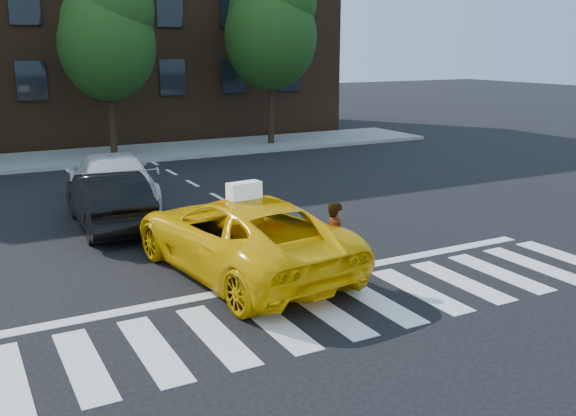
{
  "coord_description": "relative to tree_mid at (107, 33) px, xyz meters",
  "views": [
    {
      "loc": [
        -5.33,
        -8.58,
        4.34
      ],
      "look_at": [
        0.75,
        2.77,
        1.1
      ],
      "focal_mm": 40.0,
      "sensor_mm": 36.0,
      "label": 1
    }
  ],
  "objects": [
    {
      "name": "taxi_sign",
      "position": [
        -0.99,
        -14.7,
        -3.16
      ],
      "size": [
        0.68,
        0.36,
        0.32
      ],
      "primitive_type": "cube",
      "rotation": [
        0.0,
        0.0,
        3.26
      ],
      "color": "white",
      "rests_on": "taxi"
    },
    {
      "name": "crosswalk",
      "position": [
        -0.53,
        -17.0,
        -4.85
      ],
      "size": [
        13.0,
        2.4,
        0.01
      ],
      "primitive_type": "cube",
      "color": "silver",
      "rests_on": "ground"
    },
    {
      "name": "dog",
      "position": [
        -0.97,
        -15.91,
        -4.64
      ],
      "size": [
        0.6,
        0.39,
        0.36
      ],
      "rotation": [
        0.0,
        0.0,
        0.38
      ],
      "color": "#957A4C",
      "rests_on": "ground"
    },
    {
      "name": "building",
      "position": [
        -0.53,
        8.0,
        1.15
      ],
      "size": [
        26.0,
        10.0,
        12.0
      ],
      "primitive_type": "cube",
      "color": "#422717",
      "rests_on": "ground"
    },
    {
      "name": "tree_mid",
      "position": [
        0.0,
        0.0,
        0.0
      ],
      "size": [
        3.69,
        3.69,
        7.1
      ],
      "color": "black",
      "rests_on": "ground"
    },
    {
      "name": "sidewalk_far",
      "position": [
        -0.53,
        0.5,
        -4.78
      ],
      "size": [
        30.0,
        4.0,
        0.15
      ],
      "primitive_type": "cube",
      "color": "slate",
      "rests_on": "ground"
    },
    {
      "name": "white_suv",
      "position": [
        -1.93,
        -7.8,
        -4.09
      ],
      "size": [
        2.76,
        5.45,
        1.52
      ],
      "primitive_type": "imported",
      "rotation": [
        0.0,
        0.0,
        3.02
      ],
      "color": "silver",
      "rests_on": "ground"
    },
    {
      "name": "taxi",
      "position": [
        -0.99,
        -14.5,
        -4.09
      ],
      "size": [
        3.18,
        5.77,
        1.53
      ],
      "primitive_type": "imported",
      "rotation": [
        0.0,
        0.0,
        3.26
      ],
      "color": "#FFBF05",
      "rests_on": "ground"
    },
    {
      "name": "black_sedan",
      "position": [
        -2.53,
        -10.0,
        -4.15
      ],
      "size": [
        1.64,
        4.31,
        1.4
      ],
      "primitive_type": "imported",
      "rotation": [
        0.0,
        0.0,
        3.1
      ],
      "color": "black",
      "rests_on": "ground"
    },
    {
      "name": "woman",
      "position": [
        0.33,
        -15.9,
        -4.07
      ],
      "size": [
        0.51,
        0.65,
        1.57
      ],
      "primitive_type": "imported",
      "rotation": [
        0.0,
        0.0,
        1.3
      ],
      "color": "#999999",
      "rests_on": "ground"
    },
    {
      "name": "ground",
      "position": [
        -0.53,
        -17.0,
        -4.85
      ],
      "size": [
        120.0,
        120.0,
        0.0
      ],
      "primitive_type": "plane",
      "color": "black",
      "rests_on": "ground"
    },
    {
      "name": "stop_line",
      "position": [
        -0.53,
        -15.4,
        -4.85
      ],
      "size": [
        12.0,
        0.3,
        0.01
      ],
      "primitive_type": "cube",
      "color": "silver",
      "rests_on": "ground"
    },
    {
      "name": "tree_right",
      "position": [
        7.0,
        -0.0,
        0.41
      ],
      "size": [
        4.0,
        4.0,
        7.7
      ],
      "color": "black",
      "rests_on": "ground"
    }
  ]
}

